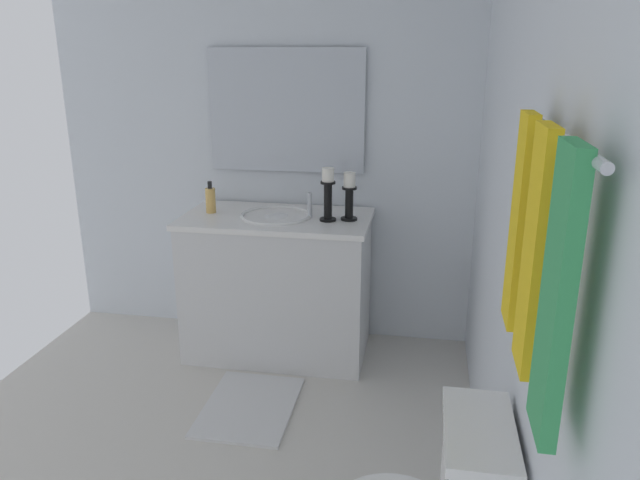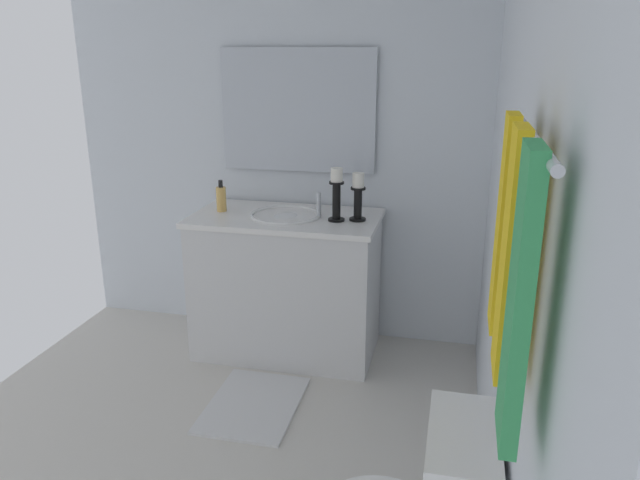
# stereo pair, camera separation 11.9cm
# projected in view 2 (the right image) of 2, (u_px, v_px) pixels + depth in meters

# --- Properties ---
(floor) EXTENTS (2.96, 2.52, 0.02)m
(floor) POSITION_uv_depth(u_px,v_px,m) (182.00, 472.00, 2.59)
(floor) COLOR beige
(floor) RESTS_ON ground
(wall_back) EXTENTS (2.96, 0.04, 2.45)m
(wall_back) POSITION_uv_depth(u_px,v_px,m) (518.00, 209.00, 1.94)
(wall_back) COLOR silver
(wall_back) RESTS_ON ground
(wall_left) EXTENTS (0.04, 2.52, 2.45)m
(wall_left) POSITION_uv_depth(u_px,v_px,m) (277.00, 135.00, 3.59)
(wall_left) COLOR silver
(wall_left) RESTS_ON ground
(vanity_cabinet) EXTENTS (0.58, 1.05, 0.83)m
(vanity_cabinet) POSITION_uv_depth(u_px,v_px,m) (287.00, 284.00, 3.50)
(vanity_cabinet) COLOR silver
(vanity_cabinet) RESTS_ON ground
(sink_basin) EXTENTS (0.40, 0.40, 0.24)m
(sink_basin) POSITION_uv_depth(u_px,v_px,m) (286.00, 222.00, 3.39)
(sink_basin) COLOR white
(sink_basin) RESTS_ON vanity_cabinet
(mirror) EXTENTS (0.02, 0.91, 0.70)m
(mirror) POSITION_uv_depth(u_px,v_px,m) (298.00, 111.00, 3.47)
(mirror) COLOR silver
(candle_holder_tall) EXTENTS (0.09, 0.09, 0.26)m
(candle_holder_tall) POSITION_uv_depth(u_px,v_px,m) (358.00, 196.00, 3.24)
(candle_holder_tall) COLOR black
(candle_holder_tall) RESTS_ON vanity_cabinet
(candle_holder_short) EXTENTS (0.09, 0.09, 0.29)m
(candle_holder_short) POSITION_uv_depth(u_px,v_px,m) (337.00, 193.00, 3.23)
(candle_holder_short) COLOR black
(candle_holder_short) RESTS_ON vanity_cabinet
(soap_bottle) EXTENTS (0.06, 0.06, 0.18)m
(soap_bottle) POSITION_uv_depth(u_px,v_px,m) (221.00, 198.00, 3.45)
(soap_bottle) COLOR #E5B259
(soap_bottle) RESTS_ON vanity_cabinet
(towel_bar) EXTENTS (0.71, 0.02, 0.02)m
(towel_bar) POSITION_uv_depth(u_px,v_px,m) (532.00, 136.00, 1.15)
(towel_bar) COLOR silver
(towel_near_vanity) EXTENTS (0.13, 0.03, 0.53)m
(towel_near_vanity) POSITION_uv_depth(u_px,v_px,m) (504.00, 225.00, 1.45)
(towel_near_vanity) COLOR yellow
(towel_near_vanity) RESTS_ON towel_bar
(towel_center) EXTENTS (0.14, 0.03, 0.52)m
(towel_center) POSITION_uv_depth(u_px,v_px,m) (510.00, 256.00, 1.23)
(towel_center) COLOR yellow
(towel_center) RESTS_ON towel_bar
(towel_near_corner) EXTENTS (0.14, 0.03, 0.53)m
(towel_near_corner) POSITION_uv_depth(u_px,v_px,m) (519.00, 302.00, 1.01)
(towel_near_corner) COLOR #389E59
(towel_near_corner) RESTS_ON towel_bar
(bath_mat) EXTENTS (0.60, 0.44, 0.02)m
(bath_mat) POSITION_uv_depth(u_px,v_px,m) (254.00, 405.00, 3.05)
(bath_mat) COLOR silver
(bath_mat) RESTS_ON ground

